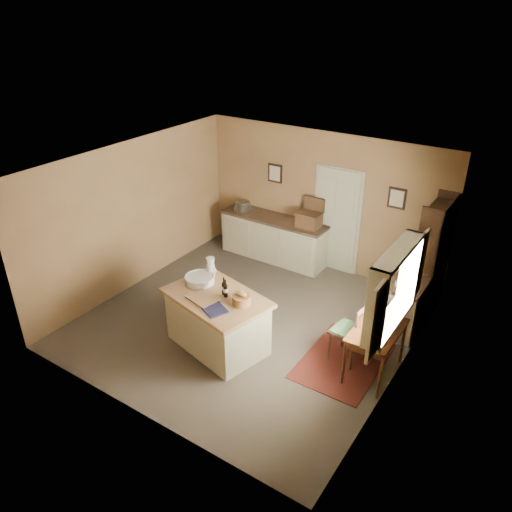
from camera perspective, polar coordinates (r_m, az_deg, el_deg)
The scene contains 16 objects.
ground at distance 8.46m, azimuth -0.78°, elevation -7.49°, with size 5.00×5.00×0.00m, color brown.
wall_back at distance 9.75m, azimuth 7.51°, elevation 6.25°, with size 5.00×0.10×2.70m, color #94714B.
wall_front at distance 6.16m, azimuth -14.18°, elevation -8.18°, with size 5.00×0.10×2.70m, color #94714B.
wall_left at distance 9.27m, azimuth -13.76°, elevation 4.54°, with size 0.10×5.00×2.70m, color #94714B.
wall_right at distance 6.85m, azimuth 16.78°, elevation -4.59°, with size 0.10×5.00×2.70m, color #94714B.
ceiling at distance 7.25m, azimuth -0.92°, elevation 10.24°, with size 5.00×5.00×0.00m, color silver.
door at distance 9.70m, azimuth 9.17°, elevation 4.13°, with size 0.97×0.06×2.11m, color #B9C0A2.
framed_prints at distance 9.52m, azimuth 8.67°, elevation 8.03°, with size 2.82×0.02×0.38m.
window at distance 6.60m, azimuth 15.83°, elevation -3.73°, with size 0.25×1.99×1.12m.
work_island at distance 7.68m, azimuth -4.45°, elevation -7.26°, with size 1.74×1.34×1.20m.
sideboard at distance 10.22m, azimuth 2.13°, elevation 2.23°, with size 2.25×0.64×1.18m.
rug at distance 7.75m, azimuth 9.93°, elevation -11.71°, with size 1.10×1.60×0.01m, color #511810.
writing_desk at distance 7.23m, azimuth 13.62°, elevation -8.71°, with size 0.60×0.99×0.82m.
desk_chair at distance 7.52m, azimuth 10.51°, elevation -8.44°, with size 0.46×0.46×0.99m, color black, non-canonical shape.
right_cabinet at distance 8.42m, azimuth 16.76°, elevation -5.25°, with size 0.56×1.00×0.99m.
shelving_unit at distance 8.75m, azimuth 19.71°, elevation -0.20°, with size 0.35×0.92×2.04m.
Camera 1 is at (3.91, -5.70, 4.87)m, focal length 35.00 mm.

